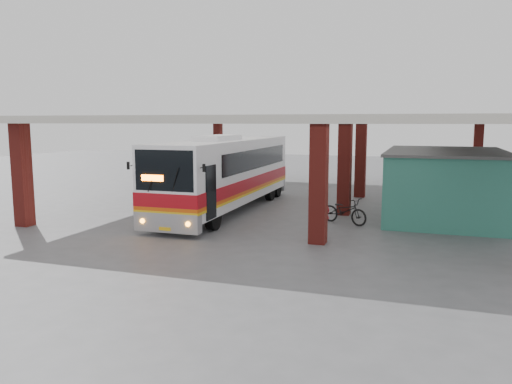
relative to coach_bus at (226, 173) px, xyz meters
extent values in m
plane|color=#515154|center=(2.76, -2.26, -1.88)|extent=(90.00, 90.00, 0.00)
cube|color=maroon|center=(5.76, -5.26, 0.30)|extent=(0.60, 0.60, 4.35)
cube|color=maroon|center=(5.76, 0.74, 0.30)|extent=(0.60, 0.60, 4.35)
cube|color=maroon|center=(5.76, 6.74, 0.30)|extent=(0.60, 0.60, 4.35)
cube|color=maroon|center=(-6.74, -6.26, 0.30)|extent=(0.60, 0.60, 4.35)
cube|color=maroon|center=(-6.74, 14.74, 0.30)|extent=(0.60, 0.60, 4.35)
cube|color=maroon|center=(12.76, 14.74, 0.30)|extent=(0.60, 0.60, 4.35)
cube|color=beige|center=(3.26, 4.24, 2.62)|extent=(21.00, 23.00, 0.30)
cube|color=#327E6B|center=(10.26, 1.74, -0.38)|extent=(5.00, 8.00, 3.00)
cube|color=#505050|center=(10.26, 1.74, 1.17)|extent=(5.20, 8.20, 0.12)
cube|color=#133634|center=(7.74, 0.24, -0.83)|extent=(0.08, 0.95, 2.10)
cube|color=black|center=(7.74, 3.24, -0.08)|extent=(0.08, 1.20, 1.00)
cube|color=black|center=(7.71, 3.24, -0.08)|extent=(0.04, 1.30, 1.10)
cube|color=white|center=(0.00, 0.04, 0.16)|extent=(2.88, 12.91, 3.00)
cube|color=white|center=(0.02, -1.04, 1.77)|extent=(1.34, 3.24, 0.27)
cube|color=#98979D|center=(0.10, -6.21, -1.29)|extent=(2.71, 0.47, 0.75)
cube|color=#A80B15|center=(0.00, 0.04, -0.43)|extent=(2.92, 12.92, 0.54)
cube|color=#D7520B|center=(0.00, 0.04, -0.77)|extent=(2.92, 12.92, 0.14)
cube|color=yellow|center=(0.00, 0.04, -0.89)|extent=(2.92, 12.92, 0.11)
cube|color=black|center=(0.10, -6.36, 0.72)|extent=(2.43, 0.14, 1.56)
cube|color=black|center=(-1.36, 0.87, 0.70)|extent=(0.20, 9.66, 0.97)
cube|color=black|center=(1.34, 0.92, 0.70)|extent=(0.20, 9.66, 0.97)
cube|color=#FF5905|center=(-0.38, -6.43, 0.43)|extent=(0.91, 0.06, 0.24)
sphere|color=orange|center=(-0.86, -6.45, -1.26)|extent=(0.19, 0.19, 0.19)
sphere|color=orange|center=(1.07, -6.41, -1.26)|extent=(0.19, 0.19, 0.19)
cube|color=yellow|center=(0.10, -6.44, -1.50)|extent=(0.48, 0.04, 0.13)
cylinder|color=black|center=(-1.09, -4.49, -1.34)|extent=(0.36, 1.08, 1.07)
cylinder|color=black|center=(1.23, -4.45, -1.34)|extent=(0.36, 1.08, 1.07)
cylinder|color=black|center=(-1.22, 3.77, -1.34)|extent=(0.36, 1.08, 1.07)
cylinder|color=black|center=(1.10, 3.81, -1.34)|extent=(0.36, 1.08, 1.07)
cylinder|color=black|center=(-1.24, 5.17, -1.34)|extent=(0.36, 1.08, 1.07)
cylinder|color=black|center=(1.08, 5.20, -1.34)|extent=(0.36, 1.08, 1.07)
imported|color=black|center=(6.14, -1.45, -1.30)|extent=(2.32, 1.61, 1.16)
imported|color=red|center=(5.51, -3.40, -0.99)|extent=(0.65, 0.43, 1.77)
cube|color=red|center=(7.76, 6.43, -1.62)|extent=(0.57, 0.57, 0.07)
cube|color=red|center=(7.95, 6.48, -1.32)|extent=(0.17, 0.47, 0.67)
cylinder|color=black|center=(7.62, 6.20, -1.77)|extent=(0.03, 0.03, 0.22)
cylinder|color=black|center=(7.99, 6.29, -1.77)|extent=(0.03, 0.03, 0.22)
cylinder|color=black|center=(7.53, 6.56, -1.77)|extent=(0.03, 0.03, 0.22)
cylinder|color=black|center=(7.90, 6.66, -1.77)|extent=(0.03, 0.03, 0.22)
camera|label=1|loc=(9.39, -22.89, 2.54)|focal=35.00mm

